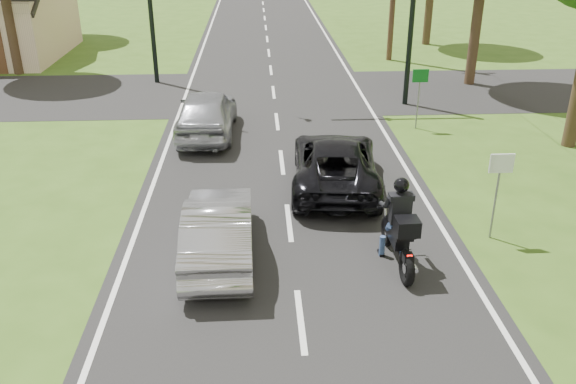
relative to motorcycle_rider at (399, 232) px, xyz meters
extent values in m
plane|color=#345317|center=(-2.24, -1.92, -0.80)|extent=(140.00, 140.00, 0.00)
cube|color=black|center=(-2.24, 8.08, -0.80)|extent=(8.00, 100.00, 0.01)
cube|color=black|center=(-2.24, 14.08, -0.80)|extent=(60.00, 7.00, 0.01)
torus|color=black|center=(-0.04, 0.89, -0.44)|extent=(0.18, 0.72, 0.71)
torus|color=black|center=(0.03, -0.73, -0.44)|extent=(0.21, 0.79, 0.78)
cube|color=black|center=(-0.01, 0.19, -0.12)|extent=(0.35, 1.04, 0.32)
sphere|color=black|center=(-0.02, 0.46, 0.07)|extent=(0.37, 0.37, 0.37)
cube|color=black|center=(0.01, -0.19, 0.07)|extent=(0.39, 0.61, 0.11)
cube|color=#FF0C07|center=(0.03, -0.85, -0.10)|extent=(0.11, 0.04, 0.05)
cylinder|color=silver|center=(0.19, -0.40, -0.47)|extent=(0.13, 0.87, 0.10)
cylinder|color=black|center=(-0.03, 0.67, 0.27)|extent=(0.67, 0.07, 0.04)
cube|color=black|center=(0.02, -0.52, 0.40)|extent=(0.49, 0.45, 0.35)
cube|color=black|center=(0.00, 0.02, 0.54)|extent=(0.44, 0.26, 0.65)
sphere|color=black|center=(-0.01, 0.10, 1.05)|extent=(0.32, 0.32, 0.32)
cylinder|color=navy|center=(-0.26, 0.37, -0.55)|extent=(0.14, 0.14, 0.49)
cylinder|color=navy|center=(0.22, 0.39, -0.55)|extent=(0.14, 0.14, 0.49)
imported|color=black|center=(-0.84, 4.24, -0.10)|extent=(2.74, 5.15, 1.38)
imported|color=#A6A5A9|center=(-3.86, 0.53, -0.10)|extent=(1.52, 4.19, 1.37)
imported|color=#9D9FA5|center=(-4.68, 8.76, 0.00)|extent=(2.04, 4.73, 1.59)
cylinder|color=black|center=(2.96, 12.08, 2.20)|extent=(0.20, 0.20, 6.00)
cylinder|color=black|center=(-7.44, 16.08, 2.20)|extent=(0.20, 0.20, 6.00)
cylinder|color=slate|center=(2.46, 1.08, 0.20)|extent=(0.05, 0.05, 2.00)
cube|color=silver|center=(2.46, 1.05, 1.10)|extent=(0.55, 0.04, 0.45)
cylinder|color=slate|center=(2.66, 9.08, 0.20)|extent=(0.05, 0.05, 2.00)
cube|color=#0C591E|center=(2.66, 9.05, 1.10)|extent=(0.55, 0.04, 0.45)
cylinder|color=#332316|center=(6.56, 15.08, 2.70)|extent=(0.44, 0.44, 7.00)
cylinder|color=#332316|center=(-14.24, 18.08, 2.28)|extent=(0.44, 0.44, 6.16)
camera|label=1|loc=(-2.98, -11.28, 6.19)|focal=38.00mm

